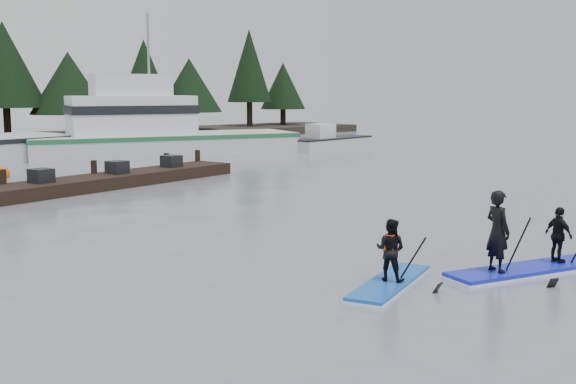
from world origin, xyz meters
TOP-DOWN VIEW (x-y plane):
  - ground at (0.00, 0.00)m, footprint 160.00×160.00m
  - fishing_boat_medium at (8.99, 28.69)m, footprint 16.05×8.29m
  - skiff at (19.42, 24.99)m, footprint 6.63×2.88m
  - floating_dock at (-0.52, 17.26)m, footprint 14.55×5.45m
  - buoy_c at (15.93, 25.30)m, footprint 0.64×0.64m
  - buoy_b at (-1.67, 23.24)m, footprint 0.63×0.63m
  - paddleboard_solo at (-1.84, 0.72)m, footprint 3.05×1.86m
  - paddleboard_duo at (0.98, -0.40)m, footprint 3.76×1.75m

SIDE VIEW (x-z plane):
  - ground at x=0.00m, z-range 0.00..0.00m
  - buoy_c at x=15.93m, z-range -0.32..0.32m
  - buoy_b at x=-1.67m, z-range -0.31..0.31m
  - floating_dock at x=-0.52m, z-range 0.00..0.48m
  - skiff at x=19.42m, z-range 0.00..0.75m
  - paddleboard_solo at x=-1.84m, z-range -0.46..1.35m
  - paddleboard_duo at x=0.98m, z-range -0.57..1.69m
  - fishing_boat_medium at x=8.99m, z-range -3.87..5.18m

